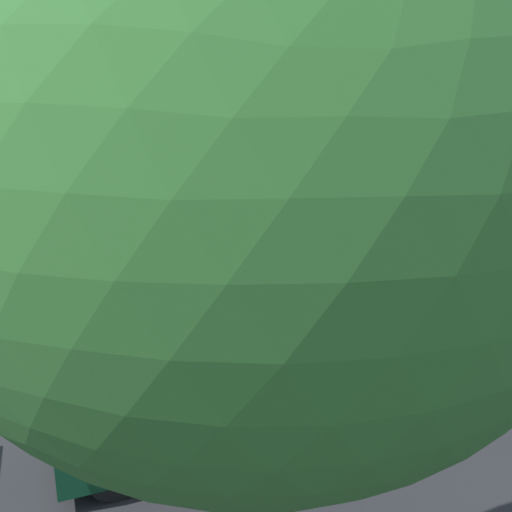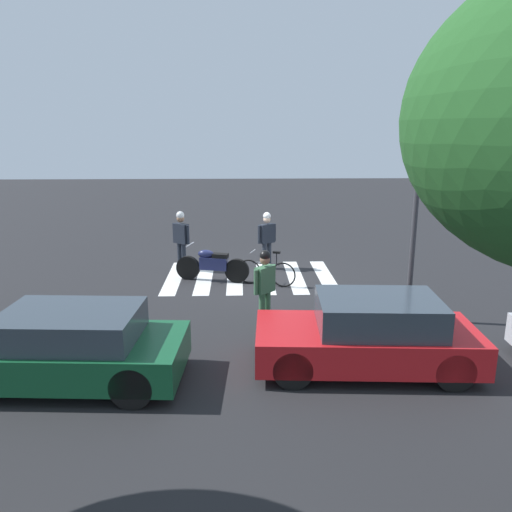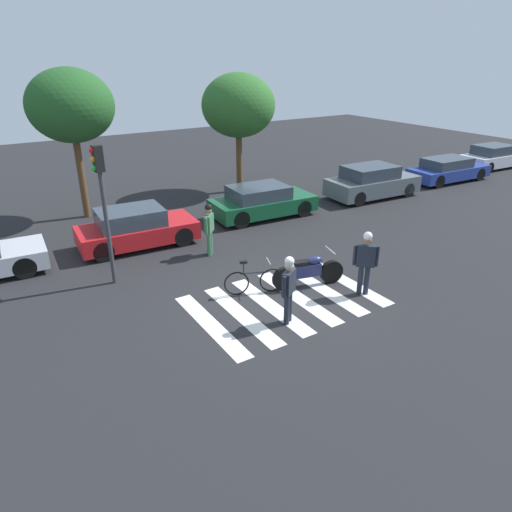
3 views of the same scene
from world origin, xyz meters
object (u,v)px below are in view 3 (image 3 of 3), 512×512
leaning_bicycle (254,281)px  pedestrian_bystander (209,226)px  officer_by_motorcycle (289,285)px  car_green_compact (262,202)px  car_white_van (493,157)px  officer_on_foot (366,258)px  car_blue_hatchback (448,170)px  car_grey_coupe (372,182)px  police_motorcycle (308,271)px  car_red_convertible (136,228)px  traffic_light_pole (102,194)px

leaning_bicycle → pedestrian_bystander: bearing=86.3°
officer_by_motorcycle → car_green_compact: officer_by_motorcycle is taller
car_white_van → officer_on_foot: bearing=-157.4°
pedestrian_bystander → car_blue_hatchback: bearing=7.5°
officer_on_foot → officer_by_motorcycle: bearing=-178.0°
car_grey_coupe → car_blue_hatchback: 5.51m
police_motorcycle → pedestrian_bystander: 3.84m
car_grey_coupe → car_blue_hatchback: car_grey_coupe is taller
leaning_bicycle → car_red_convertible: bearing=107.4°
pedestrian_bystander → car_grey_coupe: 9.64m
car_grey_coupe → traffic_light_pole: (-12.77, -2.32, 2.00)m
officer_on_foot → car_green_compact: bearing=80.0°
car_red_convertible → officer_by_motorcycle: bearing=-77.7°
officer_by_motorcycle → car_blue_hatchback: officer_by_motorcycle is taller
leaning_bicycle → officer_by_motorcycle: size_ratio=0.90×
police_motorcycle → car_green_compact: (2.27, 5.93, 0.16)m
leaning_bicycle → traffic_light_pole: size_ratio=0.40×
pedestrian_bystander → traffic_light_pole: traffic_light_pole is taller
traffic_light_pole → police_motorcycle: bearing=-34.6°
pedestrian_bystander → car_grey_coupe: bearing=11.9°
officer_on_foot → officer_by_motorcycle: (-2.65, -0.09, -0.04)m
car_red_convertible → car_grey_coupe: size_ratio=0.92×
officer_on_foot → traffic_light_pole: size_ratio=0.46×
officer_on_foot → pedestrian_bystander: (-2.35, 4.75, -0.07)m
pedestrian_bystander → car_blue_hatchback: 15.07m
leaning_bicycle → officer_on_foot: size_ratio=0.87×
officer_on_foot → car_white_van: size_ratio=0.46×
pedestrian_bystander → officer_on_foot: bearing=-63.7°
officer_on_foot → leaning_bicycle: bearing=146.9°
pedestrian_bystander → car_green_compact: (3.60, 2.37, -0.39)m
officer_by_motorcycle → car_red_convertible: 7.06m
traffic_light_pole → car_white_van: bearing=7.0°
traffic_light_pole → car_red_convertible: bearing=57.2°
police_motorcycle → leaning_bicycle: 1.61m
leaning_bicycle → officer_by_motorcycle: officer_by_motorcycle is taller
leaning_bicycle → car_green_compact: 6.65m
officer_on_foot → car_white_van: 18.90m
traffic_light_pole → car_blue_hatchback: bearing=7.2°
leaning_bicycle → officer_on_foot: (2.55, -1.66, 0.70)m
pedestrian_bystander → car_red_convertible: (-1.81, 2.05, -0.37)m
officer_by_motorcycle → traffic_light_pole: size_ratio=0.45×
car_grey_coupe → traffic_light_pole: size_ratio=1.11×
police_motorcycle → traffic_light_pole: size_ratio=0.53×
officer_on_foot → pedestrian_bystander: 5.30m
leaning_bicycle → car_white_van: (19.99, 5.60, 0.25)m
car_blue_hatchback → car_white_van: bearing=6.5°
car_green_compact → car_grey_coupe: car_grey_coupe is taller
car_blue_hatchback → police_motorcycle: bearing=-157.9°
car_red_convertible → leaning_bicycle: bearing=-72.6°
leaning_bicycle → officer_by_motorcycle: bearing=-93.5°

